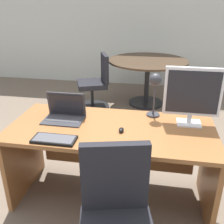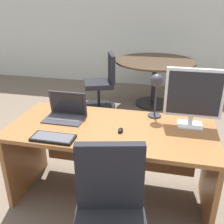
{
  "view_description": "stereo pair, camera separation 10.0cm",
  "coord_description": "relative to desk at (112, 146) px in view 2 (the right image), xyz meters",
  "views": [
    {
      "loc": [
        0.34,
        -1.9,
        1.72
      ],
      "look_at": [
        0.0,
        0.04,
        0.86
      ],
      "focal_mm": 41.7,
      "sensor_mm": 36.0,
      "label": 1
    },
    {
      "loc": [
        0.44,
        -1.88,
        1.72
      ],
      "look_at": [
        0.0,
        0.04,
        0.86
      ],
      "focal_mm": 41.7,
      "sensor_mm": 36.0,
      "label": 2
    }
  ],
  "objects": [
    {
      "name": "laptop",
      "position": [
        -0.43,
        0.05,
        0.29
      ],
      "size": [
        0.35,
        0.24,
        0.23
      ],
      "color": "#2D2D33",
      "rests_on": "desk"
    },
    {
      "name": "mouse",
      "position": [
        0.09,
        -0.12,
        0.23
      ],
      "size": [
        0.04,
        0.07,
        0.03
      ],
      "color": "black",
      "rests_on": "desk"
    },
    {
      "name": "desk_lamp",
      "position": [
        0.33,
        0.22,
        0.51
      ],
      "size": [
        0.12,
        0.15,
        0.4
      ],
      "color": "#2D2D33",
      "rests_on": "desk"
    },
    {
      "name": "keyboard",
      "position": [
        -0.38,
        -0.35,
        0.23
      ],
      "size": [
        0.33,
        0.15,
        0.02
      ],
      "color": "black",
      "rests_on": "desk"
    },
    {
      "name": "meeting_table",
      "position": [
        0.18,
        2.38,
        0.08
      ],
      "size": [
        1.32,
        1.32,
        0.78
      ],
      "color": "black",
      "rests_on": "ground"
    },
    {
      "name": "back_wall",
      "position": [
        0.0,
        3.55,
        0.88
      ],
      "size": [
        10.0,
        0.1,
        2.8
      ],
      "primitive_type": "cube",
      "color": "silver",
      "rests_on": "ground"
    },
    {
      "name": "desk",
      "position": [
        0.0,
        0.0,
        0.0
      ],
      "size": [
        1.71,
        0.78,
        0.74
      ],
      "color": "brown",
      "rests_on": "ground"
    },
    {
      "name": "ground",
      "position": [
        0.0,
        1.45,
        -0.52
      ],
      "size": [
        12.0,
        12.0,
        0.0
      ],
      "primitive_type": "plane",
      "color": "#6B5B4C"
    },
    {
      "name": "meeting_chair_near",
      "position": [
        -0.65,
        2.06,
        -0.15
      ],
      "size": [
        0.61,
        0.59,
        0.9
      ],
      "color": "black",
      "rests_on": "ground"
    },
    {
      "name": "monitor",
      "position": [
        0.64,
        0.13,
        0.49
      ],
      "size": [
        0.46,
        0.16,
        0.49
      ],
      "color": "silver",
      "rests_on": "desk"
    }
  ]
}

